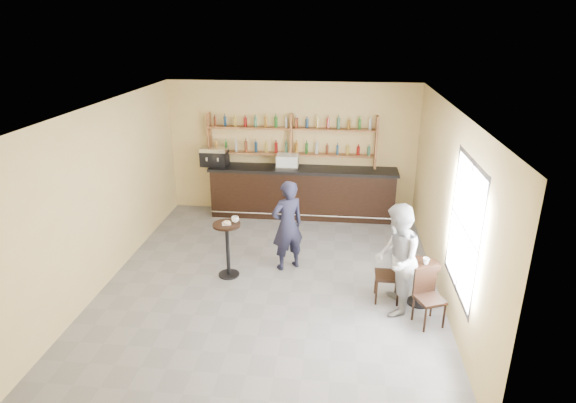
# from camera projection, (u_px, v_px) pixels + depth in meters

# --- Properties ---
(floor) EXTENTS (7.00, 7.00, 0.00)m
(floor) POSITION_uv_depth(u_px,v_px,m) (273.00, 279.00, 8.99)
(floor) COLOR slate
(floor) RESTS_ON ground
(ceiling) EXTENTS (7.00, 7.00, 0.00)m
(ceiling) POSITION_uv_depth(u_px,v_px,m) (271.00, 107.00, 7.85)
(ceiling) COLOR white
(ceiling) RESTS_ON wall_back
(wall_back) EXTENTS (7.00, 0.00, 7.00)m
(wall_back) POSITION_uv_depth(u_px,v_px,m) (292.00, 149.00, 11.67)
(wall_back) COLOR #E1C480
(wall_back) RESTS_ON floor
(wall_front) EXTENTS (7.00, 0.00, 7.00)m
(wall_front) POSITION_uv_depth(u_px,v_px,m) (226.00, 311.00, 5.17)
(wall_front) COLOR #E1C480
(wall_front) RESTS_ON floor
(wall_left) EXTENTS (0.00, 7.00, 7.00)m
(wall_left) POSITION_uv_depth(u_px,v_px,m) (108.00, 192.00, 8.72)
(wall_left) COLOR #E1C480
(wall_left) RESTS_ON floor
(wall_right) EXTENTS (0.00, 7.00, 7.00)m
(wall_right) POSITION_uv_depth(u_px,v_px,m) (448.00, 205.00, 8.12)
(wall_right) COLOR #E1C480
(wall_right) RESTS_ON floor
(window_pane) EXTENTS (0.00, 2.00, 2.00)m
(window_pane) POSITION_uv_depth(u_px,v_px,m) (464.00, 229.00, 6.97)
(window_pane) COLOR white
(window_pane) RESTS_ON wall_right
(window_frame) EXTENTS (0.04, 1.70, 2.10)m
(window_frame) POSITION_uv_depth(u_px,v_px,m) (464.00, 229.00, 6.97)
(window_frame) COLOR black
(window_frame) RESTS_ON wall_right
(shelf_unit) EXTENTS (4.00, 0.26, 1.40)m
(shelf_unit) POSITION_uv_depth(u_px,v_px,m) (291.00, 141.00, 11.48)
(shelf_unit) COLOR brown
(shelf_unit) RESTS_ON wall_back
(liquor_bottles) EXTENTS (3.68, 0.10, 1.00)m
(liquor_bottles) POSITION_uv_depth(u_px,v_px,m) (291.00, 134.00, 11.42)
(liquor_bottles) COLOR #8C5919
(liquor_bottles) RESTS_ON shelf_unit
(bar_counter) EXTENTS (4.49, 0.88, 1.22)m
(bar_counter) POSITION_uv_depth(u_px,v_px,m) (302.00, 192.00, 11.67)
(bar_counter) COLOR black
(bar_counter) RESTS_ON floor
(espresso_machine) EXTENTS (0.66, 0.46, 0.45)m
(espresso_machine) POSITION_uv_depth(u_px,v_px,m) (215.00, 157.00, 11.59)
(espresso_machine) COLOR black
(espresso_machine) RESTS_ON bar_counter
(pastry_case) EXTENTS (0.60, 0.51, 0.32)m
(pastry_case) POSITION_uv_depth(u_px,v_px,m) (288.00, 161.00, 11.43)
(pastry_case) COLOR silver
(pastry_case) RESTS_ON bar_counter
(pedestal_table) EXTENTS (0.64, 0.64, 1.06)m
(pedestal_table) POSITION_uv_depth(u_px,v_px,m) (228.00, 250.00, 8.92)
(pedestal_table) COLOR black
(pedestal_table) RESTS_ON floor
(napkin) EXTENTS (0.20, 0.20, 0.00)m
(napkin) POSITION_uv_depth(u_px,v_px,m) (226.00, 224.00, 8.74)
(napkin) COLOR white
(napkin) RESTS_ON pedestal_table
(donut) EXTENTS (0.16, 0.16, 0.05)m
(donut) POSITION_uv_depth(u_px,v_px,m) (227.00, 223.00, 8.72)
(donut) COLOR #D2904C
(donut) RESTS_ON napkin
(cup_pedestal) EXTENTS (0.17, 0.17, 0.11)m
(cup_pedestal) POSITION_uv_depth(u_px,v_px,m) (235.00, 219.00, 8.80)
(cup_pedestal) COLOR white
(cup_pedestal) RESTS_ON pedestal_table
(man_main) EXTENTS (0.78, 0.71, 1.78)m
(man_main) POSITION_uv_depth(u_px,v_px,m) (287.00, 226.00, 9.08)
(man_main) COLOR black
(man_main) RESTS_ON floor
(cafe_table) EXTENTS (0.76, 0.76, 0.75)m
(cafe_table) POSITION_uv_depth(u_px,v_px,m) (420.00, 284.00, 8.09)
(cafe_table) COLOR black
(cafe_table) RESTS_ON floor
(cup_cafe) EXTENTS (0.12, 0.12, 0.10)m
(cup_cafe) POSITION_uv_depth(u_px,v_px,m) (426.00, 261.00, 7.93)
(cup_cafe) COLOR white
(cup_cafe) RESTS_ON cafe_table
(chair_west) EXTENTS (0.43, 0.43, 0.96)m
(chair_west) POSITION_uv_depth(u_px,v_px,m) (388.00, 275.00, 8.15)
(chair_west) COLOR black
(chair_west) RESTS_ON floor
(chair_south) EXTENTS (0.53, 0.53, 0.92)m
(chair_south) POSITION_uv_depth(u_px,v_px,m) (430.00, 299.00, 7.49)
(chair_south) COLOR black
(chair_south) RESTS_ON floor
(patron_second) EXTENTS (0.80, 0.98, 1.86)m
(patron_second) POSITION_uv_depth(u_px,v_px,m) (396.00, 260.00, 7.70)
(patron_second) COLOR gray
(patron_second) RESTS_ON floor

